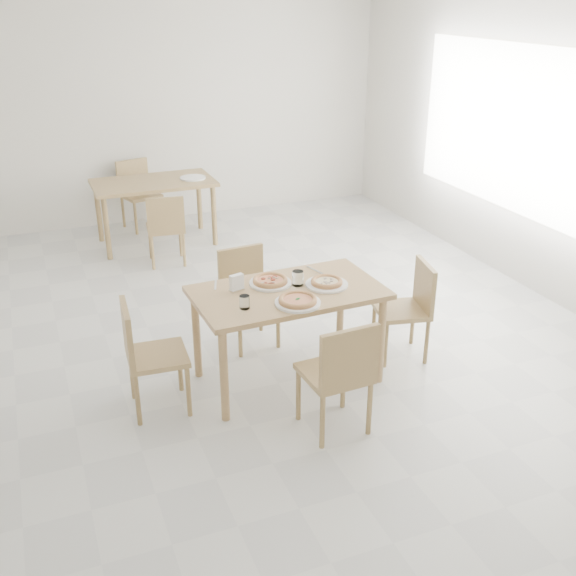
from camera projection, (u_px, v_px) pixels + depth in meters
name	position (u px, v px, depth m)	size (l,w,h in m)	color
room	(519.00, 131.00, 6.55)	(7.28, 7.00, 7.00)	silver
main_table	(288.00, 301.00, 4.96)	(1.41, 0.83, 0.75)	tan
chair_south	(340.00, 371.00, 4.39)	(0.44, 0.44, 0.84)	tan
chair_north	(246.00, 289.00, 5.62)	(0.44, 0.44, 0.81)	tan
chair_west	(145.00, 350.00, 4.66)	(0.43, 0.43, 0.83)	tan
chair_east	(411.00, 303.00, 5.39)	(0.47, 0.47, 0.80)	tan
plate_margherita	(298.00, 303.00, 4.70)	(0.32, 0.32, 0.02)	white
plate_mushroom	(327.00, 284.00, 4.99)	(0.32, 0.32, 0.02)	white
plate_pepperoni	(270.00, 283.00, 5.02)	(0.31, 0.31, 0.02)	white
pizza_margherita	(298.00, 300.00, 4.69)	(0.30, 0.30, 0.03)	#ECAF6F
pizza_mushroom	(327.00, 282.00, 4.98)	(0.28, 0.28, 0.03)	#ECAF6F
pizza_pepperoni	(270.00, 280.00, 5.01)	(0.35, 0.35, 0.03)	#ECAF6F
tumbler_a	(298.00, 278.00, 4.98)	(0.09, 0.09, 0.11)	white
tumbler_b	(245.00, 302.00, 4.62)	(0.07, 0.07, 0.10)	white
napkin_holder	(237.00, 283.00, 4.89)	(0.12, 0.08, 0.13)	silver
fork_a	(215.00, 285.00, 5.00)	(0.01, 0.18, 0.01)	silver
fork_b	(315.00, 270.00, 5.26)	(0.02, 0.19, 0.01)	silver
second_table	(154.00, 189.00, 7.74)	(1.37, 0.79, 0.75)	tan
chair_back_s	(166.00, 225.00, 7.18)	(0.43, 0.43, 0.79)	tan
chair_back_n	(137.00, 189.00, 8.37)	(0.51, 0.51, 0.84)	tan
plate_empty	(193.00, 178.00, 7.80)	(0.30, 0.30, 0.02)	white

